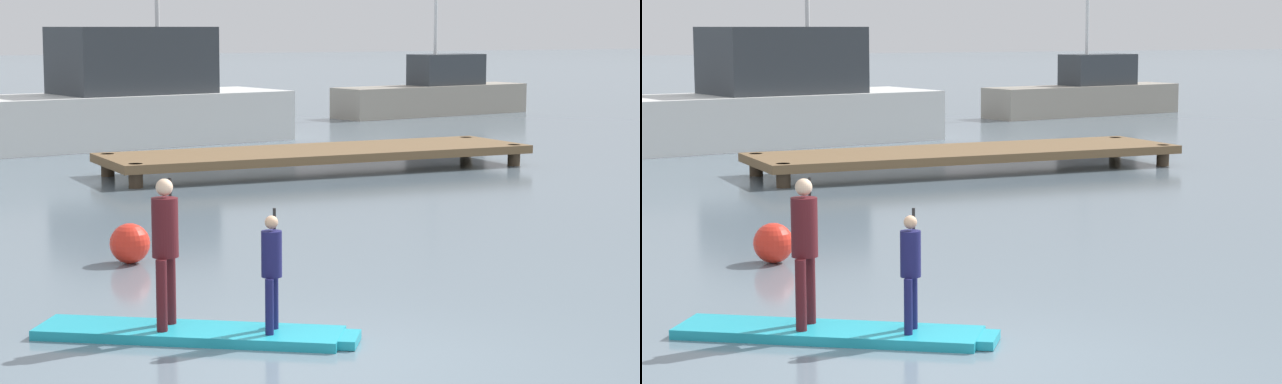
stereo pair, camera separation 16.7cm
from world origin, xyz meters
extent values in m
plane|color=slate|center=(0.00, 0.00, 0.00)|extent=(240.00, 240.00, 0.00)
cube|color=#1E9EB2|center=(-0.80, 1.34, 0.05)|extent=(2.97, 2.35, 0.10)
cube|color=#1E9EB2|center=(0.52, 0.44, 0.05)|extent=(0.49, 0.56, 0.09)
cylinder|color=#4C1419|center=(-0.90, 1.60, 0.46)|extent=(0.11, 0.11, 0.72)
cylinder|color=#4C1419|center=(-1.08, 1.34, 0.46)|extent=(0.11, 0.11, 0.72)
cylinder|color=#4C1419|center=(-0.99, 1.47, 1.12)|extent=(0.37, 0.37, 0.60)
sphere|color=beige|center=(-0.99, 1.47, 1.53)|extent=(0.17, 0.17, 0.17)
cylinder|color=black|center=(-0.87, 1.64, 0.85)|extent=(0.03, 0.03, 1.50)
cube|color=black|center=(-0.87, 1.64, 0.19)|extent=(0.10, 0.13, 0.18)
cylinder|color=#19194C|center=(-0.02, 0.96, 0.38)|extent=(0.08, 0.08, 0.56)
cylinder|color=#19194C|center=(-0.16, 0.76, 0.38)|extent=(0.08, 0.08, 0.56)
cylinder|color=#19194C|center=(-0.09, 0.86, 0.89)|extent=(0.29, 0.29, 0.46)
sphere|color=tan|center=(-0.09, 0.86, 1.21)|extent=(0.13, 0.13, 0.13)
cylinder|color=black|center=(0.00, 1.00, 0.71)|extent=(0.03, 0.03, 1.22)
cube|color=black|center=(0.00, 1.00, 0.19)|extent=(0.10, 0.13, 0.18)
cube|color=silver|center=(3.90, 20.96, 0.67)|extent=(9.97, 4.66, 1.35)
cube|color=#33383D|center=(4.49, 21.07, 2.22)|extent=(4.27, 3.14, 1.75)
cube|color=#9E9384|center=(17.00, 26.72, 0.52)|extent=(7.81, 3.00, 1.04)
cube|color=#33383D|center=(17.67, 26.84, 1.58)|extent=(2.83, 1.71, 1.08)
cylinder|color=silver|center=(17.14, 26.75, 3.95)|extent=(0.12, 0.12, 3.65)
cube|color=brown|center=(6.41, 13.58, 0.38)|extent=(9.39, 2.62, 0.18)
cylinder|color=#473828|center=(2.01, 12.57, 0.24)|extent=(0.28, 0.28, 0.47)
cylinder|color=#473828|center=(2.01, 14.59, 0.24)|extent=(0.28, 0.28, 0.47)
cylinder|color=#473828|center=(10.80, 12.57, 0.24)|extent=(0.28, 0.28, 0.47)
cylinder|color=#473828|center=(10.80, 14.59, 0.24)|extent=(0.28, 0.28, 0.47)
sphere|color=red|center=(-0.23, 5.34, 0.27)|extent=(0.54, 0.54, 0.54)
camera|label=1|loc=(-4.66, -9.93, 3.13)|focal=67.69mm
camera|label=2|loc=(-4.51, -10.00, 3.13)|focal=67.69mm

